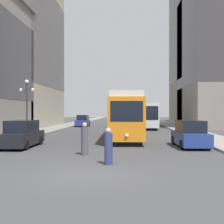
% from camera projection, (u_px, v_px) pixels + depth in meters
% --- Properties ---
extents(ground_plane, '(200.00, 200.00, 0.00)m').
position_uv_depth(ground_plane, '(89.00, 175.00, 10.73)').
color(ground_plane, '#424244').
extents(sidewalk_left, '(3.25, 120.00, 0.15)m').
position_uv_depth(sidewalk_left, '(73.00, 124.00, 51.17)').
color(sidewalk_left, gray).
rests_on(sidewalk_left, ground).
extents(sidewalk_right, '(3.25, 120.00, 0.15)m').
position_uv_depth(sidewalk_right, '(168.00, 124.00, 50.15)').
color(sidewalk_right, gray).
rests_on(sidewalk_right, ground).
extents(streetcar, '(2.95, 12.41, 3.89)m').
position_uv_depth(streetcar, '(125.00, 115.00, 24.81)').
color(streetcar, black).
rests_on(streetcar, ground).
extents(transit_bus, '(2.67, 12.25, 3.45)m').
position_uv_depth(transit_bus, '(146.00, 115.00, 40.04)').
color(transit_bus, black).
rests_on(transit_bus, ground).
extents(parked_car_left_near, '(1.92, 4.61, 1.82)m').
position_uv_depth(parked_car_left_near, '(22.00, 135.00, 18.89)').
color(parked_car_left_near, black).
rests_on(parked_car_left_near, ground).
extents(parked_car_left_mid, '(1.91, 4.62, 1.82)m').
position_uv_depth(parked_car_left_mid, '(83.00, 121.00, 44.20)').
color(parked_car_left_mid, black).
rests_on(parked_car_left_mid, ground).
extents(parked_car_right_far, '(2.01, 4.40, 1.82)m').
position_uv_depth(parked_car_right_far, '(190.00, 135.00, 18.94)').
color(parked_car_right_far, black).
rests_on(parked_car_right_far, ground).
extents(pedestrian_crossing_near, '(0.41, 0.41, 1.81)m').
position_uv_depth(pedestrian_crossing_near, '(85.00, 140.00, 15.48)').
color(pedestrian_crossing_near, '#4C4C56').
rests_on(pedestrian_crossing_near, ground).
extents(pedestrian_crossing_far, '(0.38, 0.38, 1.69)m').
position_uv_depth(pedestrian_crossing_far, '(108.00, 147.00, 12.71)').
color(pedestrian_crossing_far, navy).
rests_on(pedestrian_crossing_far, ground).
extents(lamp_post_left_near, '(1.41, 0.36, 5.14)m').
position_uv_depth(lamp_post_left_near, '(27.00, 99.00, 25.05)').
color(lamp_post_left_near, '#333338').
rests_on(lamp_post_left_near, sidewalk_left).
extents(building_left_midblock, '(15.30, 17.88, 24.62)m').
position_uv_depth(building_left_midblock, '(4.00, 45.00, 42.79)').
color(building_left_midblock, '#B2A893').
rests_on(building_left_midblock, ground).
extents(building_right_midblock, '(14.22, 15.05, 32.35)m').
position_uv_depth(building_right_midblock, '(211.00, 35.00, 51.98)').
color(building_right_midblock, gray).
rests_on(building_right_midblock, ground).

